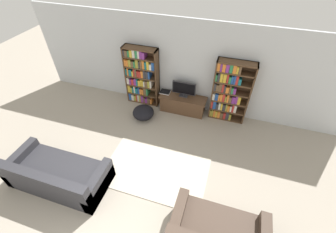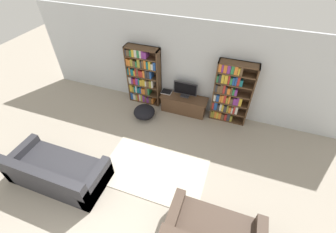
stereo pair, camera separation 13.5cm
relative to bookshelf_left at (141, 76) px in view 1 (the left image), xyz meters
The scene contains 9 objects.
wall_back 1.26m from the bookshelf_left, ahead, with size 8.80×0.06×2.60m.
bookshelf_left is the anchor object (origin of this frame).
bookshelf_right 2.50m from the bookshelf_left, ahead, with size 0.98×0.30×1.78m.
tv_stand 1.45m from the bookshelf_left, ahead, with size 1.35×0.46×0.51m.
television 1.31m from the bookshelf_left, ahead, with size 0.67×0.16×0.46m.
laptop 0.83m from the bookshelf_left, ahead, with size 0.30×0.25×0.03m.
area_rug 2.82m from the bookshelf_left, 61.52° to the right, with size 2.33×1.42×0.02m.
couch_left_sectional 3.37m from the bookshelf_left, 100.17° to the right, with size 2.09×0.97×0.79m.
beanbag_ottoman 1.06m from the bookshelf_left, 66.51° to the right, with size 0.61×0.61×0.35m, color black.
Camera 1 is at (1.28, -1.07, 4.37)m, focal length 24.00 mm.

